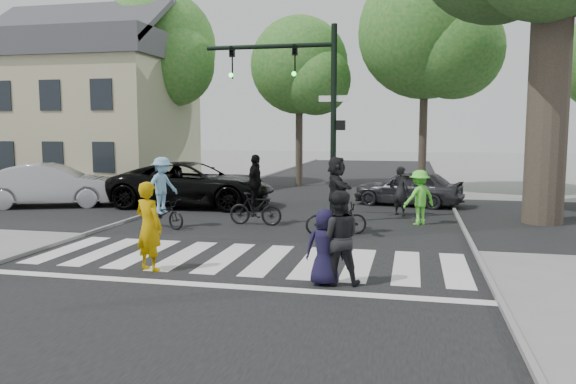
# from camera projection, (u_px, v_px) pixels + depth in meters

# --- Properties ---
(ground) EXTENTS (120.00, 120.00, 0.00)m
(ground) POSITION_uv_depth(u_px,v_px,m) (233.00, 270.00, 11.58)
(ground) COLOR gray
(ground) RESTS_ON ground
(road_stem) EXTENTS (10.00, 70.00, 0.01)m
(road_stem) POSITION_uv_depth(u_px,v_px,m) (286.00, 228.00, 16.43)
(road_stem) COLOR black
(road_stem) RESTS_ON ground
(road_cross) EXTENTS (70.00, 10.00, 0.01)m
(road_cross) POSITION_uv_depth(u_px,v_px,m) (305.00, 213.00, 19.34)
(road_cross) COLOR black
(road_cross) RESTS_ON ground
(curb_left) EXTENTS (0.10, 70.00, 0.10)m
(curb_left) POSITION_uv_depth(u_px,v_px,m) (129.00, 220.00, 17.51)
(curb_left) COLOR gray
(curb_left) RESTS_ON ground
(curb_right) EXTENTS (0.10, 70.00, 0.10)m
(curb_right) POSITION_uv_depth(u_px,v_px,m) (466.00, 233.00, 15.34)
(curb_right) COLOR gray
(curb_right) RESTS_ON ground
(crosswalk) EXTENTS (10.00, 3.85, 0.01)m
(crosswalk) POSITION_uv_depth(u_px,v_px,m) (242.00, 262.00, 12.22)
(crosswalk) COLOR silver
(crosswalk) RESTS_ON ground
(traffic_signal) EXTENTS (4.45, 0.29, 6.00)m
(traffic_signal) POSITION_uv_depth(u_px,v_px,m) (306.00, 96.00, 17.07)
(traffic_signal) COLOR black
(traffic_signal) RESTS_ON ground
(bg_tree_0) EXTENTS (5.46, 5.20, 8.97)m
(bg_tree_0) POSITION_uv_depth(u_px,v_px,m) (77.00, 66.00, 29.37)
(bg_tree_0) COLOR brown
(bg_tree_0) RESTS_ON ground
(bg_tree_1) EXTENTS (6.09, 5.80, 9.80)m
(bg_tree_1) POSITION_uv_depth(u_px,v_px,m) (161.00, 52.00, 27.72)
(bg_tree_1) COLOR brown
(bg_tree_1) RESTS_ON ground
(bg_tree_2) EXTENTS (5.04, 4.80, 8.40)m
(bg_tree_2) POSITION_uv_depth(u_px,v_px,m) (303.00, 69.00, 27.42)
(bg_tree_2) COLOR brown
(bg_tree_2) RESTS_ON ground
(bg_tree_3) EXTENTS (6.30, 6.00, 10.20)m
(bg_tree_3) POSITION_uv_depth(u_px,v_px,m) (433.00, 36.00, 24.68)
(bg_tree_3) COLOR brown
(bg_tree_3) RESTS_ON ground
(house) EXTENTS (8.40, 8.10, 8.82)m
(house) POSITION_uv_depth(u_px,v_px,m) (96.00, 110.00, 27.19)
(house) COLOR beige
(house) RESTS_ON ground
(pedestrian_woman) EXTENTS (0.79, 0.66, 1.84)m
(pedestrian_woman) POSITION_uv_depth(u_px,v_px,m) (149.00, 226.00, 11.42)
(pedestrian_woman) COLOR #C69405
(pedestrian_woman) RESTS_ON ground
(pedestrian_child) EXTENTS (0.76, 0.56, 1.44)m
(pedestrian_child) POSITION_uv_depth(u_px,v_px,m) (325.00, 247.00, 10.40)
(pedestrian_child) COLOR black
(pedestrian_child) RESTS_ON ground
(pedestrian_adult) EXTENTS (0.96, 0.80, 1.77)m
(pedestrian_adult) POSITION_uv_depth(u_px,v_px,m) (338.00, 238.00, 10.41)
(pedestrian_adult) COLOR black
(pedestrian_adult) RESTS_ON ground
(cyclist_left) EXTENTS (1.74, 1.22, 2.08)m
(cyclist_left) POSITION_uv_depth(u_px,v_px,m) (163.00, 198.00, 16.32)
(cyclist_left) COLOR black
(cyclist_left) RESTS_ON ground
(cyclist_mid) EXTENTS (1.65, 1.01, 2.13)m
(cyclist_mid) POSITION_uv_depth(u_px,v_px,m) (255.00, 196.00, 16.83)
(cyclist_mid) COLOR black
(cyclist_mid) RESTS_ON ground
(cyclist_right) EXTENTS (1.80, 1.66, 2.15)m
(cyclist_right) POSITION_uv_depth(u_px,v_px,m) (336.00, 200.00, 15.28)
(cyclist_right) COLOR black
(cyclist_right) RESTS_ON ground
(car_suv) EXTENTS (6.15, 3.09, 1.67)m
(car_suv) POSITION_uv_depth(u_px,v_px,m) (193.00, 184.00, 20.81)
(car_suv) COLOR black
(car_suv) RESTS_ON ground
(car_silver) EXTENTS (5.16, 3.40, 1.61)m
(car_silver) POSITION_uv_depth(u_px,v_px,m) (52.00, 185.00, 20.86)
(car_silver) COLOR #B5B3B9
(car_silver) RESTS_ON ground
(car_grey) EXTENTS (4.28, 2.51, 1.37)m
(car_grey) POSITION_uv_depth(u_px,v_px,m) (408.00, 188.00, 21.14)
(car_grey) COLOR #2E2E32
(car_grey) RESTS_ON ground
(bystander_hivis) EXTENTS (1.23, 1.14, 1.66)m
(bystander_hivis) POSITION_uv_depth(u_px,v_px,m) (419.00, 198.00, 16.91)
(bystander_hivis) COLOR #68FB41
(bystander_hivis) RESTS_ON ground
(bystander_dark) EXTENTS (0.73, 0.66, 1.66)m
(bystander_dark) POSITION_uv_depth(u_px,v_px,m) (400.00, 191.00, 18.68)
(bystander_dark) COLOR black
(bystander_dark) RESTS_ON ground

